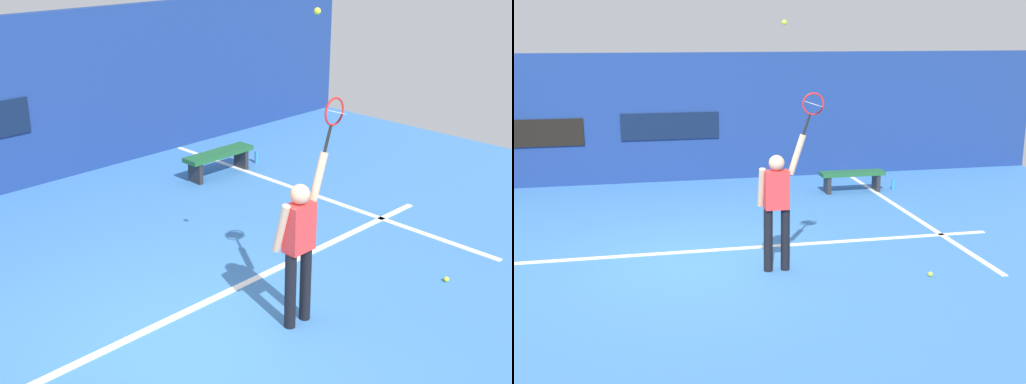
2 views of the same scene
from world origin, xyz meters
TOP-DOWN VIEW (x-y plane):
  - ground_plane at (0.00, 0.00)m, footprint 18.00×18.00m
  - court_baseline at (0.00, 0.47)m, footprint 10.00×0.10m
  - court_sideline at (4.21, 2.00)m, footprint 0.10×7.00m
  - tennis_player at (1.11, -0.59)m, footprint 0.67×0.31m
  - tennis_racket at (1.61, -0.59)m, footprint 0.40×0.27m
  - tennis_ball at (1.18, -0.68)m, footprint 0.07×0.07m
  - court_bench at (3.73, 3.72)m, footprint 1.40×0.36m
  - water_bottle at (4.68, 3.72)m, footprint 0.07×0.07m
  - spare_ball at (3.17, -1.28)m, footprint 0.07×0.07m

SIDE VIEW (x-z plane):
  - ground_plane at x=0.00m, z-range 0.00..0.00m
  - court_baseline at x=0.00m, z-range 0.00..0.01m
  - court_sideline at x=4.21m, z-range 0.00..0.01m
  - spare_ball at x=3.17m, z-range 0.00..0.07m
  - water_bottle at x=4.68m, z-range 0.00..0.24m
  - court_bench at x=3.73m, z-range 0.11..0.56m
  - tennis_player at x=1.11m, z-range 0.02..2.00m
  - tennis_racket at x=1.61m, z-range 2.04..2.67m
  - tennis_ball at x=1.18m, z-range 3.43..3.50m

